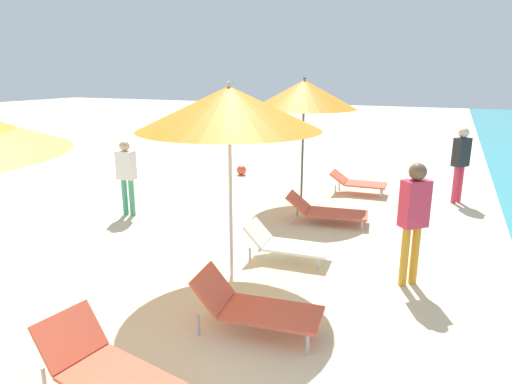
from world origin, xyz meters
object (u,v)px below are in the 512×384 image
lounger_farthest_shoreside (357,182)px  umbrella_second (229,108)px  lounger_second_inland (254,306)px  person_walking_near (414,212)px  lounger_second_shoreside (285,243)px  umbrella_farthest (304,95)px  person_walking_far (126,171)px  person_walking_mid (461,157)px  lounger_nearest_shoreside (106,369)px  lounger_farthest_inland (325,210)px  beach_ball (241,170)px

lounger_farthest_shoreside → umbrella_second: bearing=-101.3°
lounger_second_inland → lounger_farthest_shoreside: 6.55m
person_walking_near → lounger_farthest_shoreside: bearing=156.8°
lounger_second_shoreside → lounger_second_inland: size_ratio=0.90×
lounger_second_shoreside → umbrella_farthest: 3.93m
person_walking_near → umbrella_farthest: bearing=175.8°
umbrella_second → lounger_farthest_shoreside: bearing=82.0°
lounger_second_inland → person_walking_far: size_ratio=0.95×
umbrella_farthest → person_walking_mid: umbrella_farthest is taller
lounger_nearest_shoreside → lounger_second_shoreside: lounger_nearest_shoreside is taller
person_walking_near → lounger_nearest_shoreside: bearing=-75.6°
lounger_farthest_shoreside → umbrella_farthest: bearing=-132.7°
lounger_nearest_shoreside → lounger_second_inland: size_ratio=1.03×
umbrella_second → lounger_farthest_shoreside: umbrella_second is taller
lounger_nearest_shoreside → lounger_farthest_shoreside: bearing=95.4°
lounger_second_inland → person_walking_far: (-4.17, 2.94, 0.61)m
person_walking_mid → umbrella_farthest: bearing=61.0°
umbrella_second → person_walking_near: (2.38, 0.76, -1.36)m
lounger_second_inland → lounger_farthest_inland: (-0.28, 4.10, -0.07)m
person_walking_mid → beach_ball: 5.84m
lounger_farthest_inland → person_walking_far: (-3.89, -1.16, 0.68)m
umbrella_second → lounger_second_inland: bearing=-53.5°
lounger_farthest_inland → person_walking_near: person_walking_near is taller
umbrella_second → person_walking_near: umbrella_second is taller
lounger_nearest_shoreside → beach_ball: bearing=117.9°
umbrella_second → lounger_second_inland: umbrella_second is taller
lounger_farthest_shoreside → lounger_farthest_inland: 2.45m
lounger_nearest_shoreside → person_walking_mid: bearing=80.6°
lounger_second_shoreside → lounger_farthest_shoreside: 4.45m
lounger_nearest_shoreside → lounger_second_shoreside: size_ratio=1.14×
lounger_farthest_shoreside → lounger_nearest_shoreside: bearing=-97.7°
umbrella_farthest → lounger_farthest_shoreside: 2.68m
umbrella_second → person_walking_mid: umbrella_second is taller
lounger_nearest_shoreside → lounger_farthest_shoreside: size_ratio=1.12×
umbrella_second → lounger_farthest_inland: umbrella_second is taller
lounger_nearest_shoreside → lounger_farthest_shoreside: lounger_nearest_shoreside is taller
lounger_nearest_shoreside → lounger_farthest_inland: bearing=94.9°
umbrella_second → umbrella_farthest: size_ratio=0.99×
person_walking_near → lounger_second_inland: bearing=-80.0°
umbrella_farthest → lounger_farthest_inland: 2.63m
lounger_second_shoreside → umbrella_second: bearing=-122.7°
lounger_second_inland → person_walking_far: 5.13m
umbrella_farthest → person_walking_near: umbrella_farthest is taller
lounger_farthest_shoreside → person_walking_near: 4.93m
lounger_nearest_shoreside → umbrella_second: umbrella_second is taller
lounger_nearest_shoreside → person_walking_far: 5.65m
umbrella_farthest → person_walking_far: 4.10m
lounger_second_shoreside → person_walking_far: (-3.77, 0.83, 0.68)m
lounger_second_inland → person_walking_mid: person_walking_mid is taller
lounger_farthest_inland → beach_ball: lounger_farthest_inland is taller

